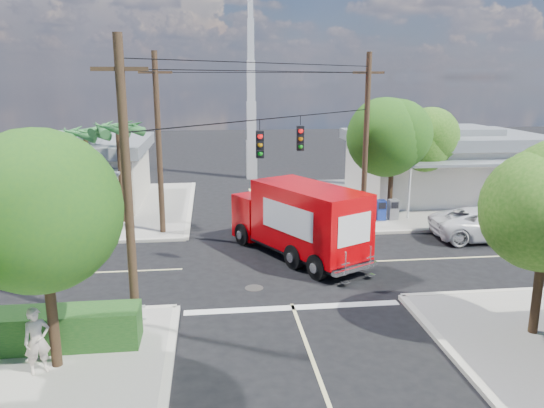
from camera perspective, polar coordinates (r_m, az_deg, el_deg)
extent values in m
plane|color=black|center=(22.64, 0.59, -6.60)|extent=(120.00, 120.00, 0.00)
cube|color=#9F9A90|center=(35.74, 16.05, 0.49)|extent=(14.00, 14.00, 0.14)
cube|color=beige|center=(33.68, 4.99, 0.20)|extent=(0.25, 14.00, 0.14)
cube|color=beige|center=(29.61, 21.19, -2.54)|extent=(14.00, 0.25, 0.14)
cube|color=#9F9A90|center=(34.03, -20.60, -0.49)|extent=(14.00, 14.00, 0.14)
cube|color=beige|center=(33.03, -8.74, -0.17)|extent=(0.25, 14.00, 0.14)
cube|color=beige|center=(27.53, -23.97, -3.97)|extent=(14.00, 0.25, 0.14)
cube|color=beige|center=(32.16, -1.66, -0.51)|extent=(0.12, 12.00, 0.01)
cube|color=beige|center=(13.81, 6.20, -20.82)|extent=(0.12, 12.00, 0.01)
cube|color=beige|center=(25.82, 23.28, -5.17)|extent=(12.00, 0.12, 0.01)
cube|color=beige|center=(23.63, -24.42, -6.97)|extent=(12.00, 0.12, 0.01)
cube|color=silver|center=(18.70, 2.29, -11.07)|extent=(7.50, 0.40, 0.01)
cube|color=silver|center=(36.90, 17.79, 3.57)|extent=(11.00, 8.00, 3.40)
cube|color=gray|center=(36.63, 18.02, 6.73)|extent=(11.80, 8.80, 0.70)
cube|color=gray|center=(36.58, 18.08, 7.51)|extent=(6.05, 4.40, 0.50)
cube|color=gray|center=(32.38, 21.47, 4.13)|extent=(9.90, 1.80, 0.15)
cylinder|color=silver|center=(30.09, 14.53, 1.18)|extent=(0.12, 0.12, 2.90)
cube|color=beige|center=(35.38, -21.83, 2.68)|extent=(10.00, 8.00, 3.20)
cube|color=gray|center=(35.10, -22.10, 5.81)|extent=(10.80, 8.80, 0.70)
cube|color=gray|center=(35.04, -22.18, 6.62)|extent=(5.50, 4.40, 0.50)
cube|color=gray|center=(30.57, -24.32, 2.99)|extent=(9.00, 1.80, 0.15)
cylinder|color=silver|center=(29.08, -17.00, 0.40)|extent=(0.12, 0.12, 2.70)
cube|color=silver|center=(41.70, -2.20, 4.80)|extent=(0.80, 0.80, 3.00)
cube|color=silver|center=(41.35, -2.24, 8.92)|extent=(0.70, 0.70, 3.00)
cube|color=silver|center=(41.22, -2.28, 13.08)|extent=(0.60, 0.60, 3.00)
cube|color=silver|center=(41.31, -2.32, 17.24)|extent=(0.50, 0.50, 3.00)
cylinder|color=#422D1C|center=(15.38, -22.69, -9.67)|extent=(0.28, 0.28, 3.71)
sphere|color=#205518|center=(14.67, -23.50, -1.28)|extent=(3.71, 3.71, 3.71)
sphere|color=#205518|center=(14.93, -24.84, -0.25)|extent=(3.02, 3.02, 3.02)
sphere|color=#205518|center=(14.32, -22.45, -2.00)|extent=(3.25, 3.25, 3.25)
cylinder|color=#422D1C|center=(30.12, 12.65, 2.46)|extent=(0.28, 0.28, 4.10)
sphere|color=#205518|center=(29.76, 12.91, 7.30)|extent=(4.10, 4.10, 4.10)
sphere|color=#205518|center=(29.79, 12.07, 7.85)|extent=(3.33, 3.33, 3.33)
sphere|color=#205518|center=(29.61, 13.73, 6.98)|extent=(3.58, 3.58, 3.58)
cylinder|color=#422D1C|center=(33.11, 15.65, 2.81)|extent=(0.28, 0.28, 3.58)
sphere|color=#255C14|center=(32.79, 15.90, 6.66)|extent=(3.58, 3.58, 3.58)
sphere|color=#255C14|center=(32.80, 15.14, 7.10)|extent=(2.91, 2.91, 2.91)
sphere|color=#255C14|center=(32.66, 16.65, 6.38)|extent=(3.14, 3.14, 3.14)
cylinder|color=#422D1C|center=(17.95, 26.78, -7.23)|extent=(0.28, 0.28, 3.46)
sphere|color=#255C14|center=(17.25, 26.14, 0.29)|extent=(2.81, 2.81, 2.81)
cylinder|color=#422D1C|center=(29.45, -15.96, 2.91)|extent=(0.24, 0.24, 5.00)
cone|color=#2C6A31|center=(28.97, -14.52, 8.03)|extent=(0.50, 2.06, 0.98)
cone|color=#2C6A31|center=(29.71, -15.00, 8.13)|extent=(1.92, 1.68, 0.98)
cone|color=#2C6A31|center=(30.00, -16.41, 8.09)|extent=(2.12, 0.95, 0.98)
cone|color=#2C6A31|center=(29.63, -17.73, 7.94)|extent=(1.34, 2.07, 0.98)
cone|color=#2C6A31|center=(28.87, -18.02, 7.79)|extent=(1.34, 2.07, 0.98)
cone|color=#2C6A31|center=(28.28, -16.98, 7.76)|extent=(2.12, 0.95, 0.98)
cone|color=#2C6A31|center=(28.33, -15.40, 7.87)|extent=(1.92, 1.68, 0.98)
cylinder|color=#422D1C|center=(31.31, -19.13, 2.92)|extent=(0.24, 0.24, 4.60)
cone|color=#2C6A31|center=(30.81, -17.83, 7.37)|extent=(0.50, 2.06, 0.98)
cone|color=#2C6A31|center=(31.56, -18.20, 7.47)|extent=(1.92, 1.68, 0.98)
cone|color=#2C6A31|center=(31.89, -19.49, 7.43)|extent=(2.12, 0.95, 0.98)
cone|color=#2C6A31|center=(31.56, -20.77, 7.28)|extent=(1.34, 2.07, 0.98)
cone|color=#2C6A31|center=(30.81, -21.11, 7.12)|extent=(1.34, 2.07, 0.98)
cone|color=#2C6A31|center=(30.19, -20.20, 7.08)|extent=(2.12, 0.95, 0.98)
cone|color=#2C6A31|center=(30.19, -18.71, 7.19)|extent=(1.92, 1.68, 0.98)
cylinder|color=#473321|center=(16.42, -15.29, 1.51)|extent=(0.28, 0.28, 9.00)
cube|color=#473321|center=(16.09, -16.07, 13.79)|extent=(1.60, 0.12, 0.12)
cylinder|color=#473321|center=(27.65, 10.05, 6.47)|extent=(0.28, 0.28, 9.00)
cube|color=#473321|center=(27.46, 10.35, 13.74)|extent=(1.60, 0.12, 0.12)
cylinder|color=#473321|center=(26.62, -12.08, 6.12)|extent=(0.28, 0.28, 9.00)
cube|color=#473321|center=(26.42, -12.46, 13.66)|extent=(1.60, 0.12, 0.12)
cylinder|color=black|center=(21.33, 0.63, 9.25)|extent=(10.43, 10.43, 0.04)
cube|color=black|center=(20.54, -1.32, 6.42)|extent=(0.30, 0.24, 1.05)
sphere|color=red|center=(20.36, -1.28, 7.30)|extent=(0.20, 0.20, 0.20)
cube|color=black|center=(22.66, 3.05, 7.07)|extent=(0.30, 0.24, 1.05)
sphere|color=red|center=(22.49, 3.12, 7.86)|extent=(0.20, 0.20, 0.20)
cube|color=silver|center=(17.86, -23.11, -11.73)|extent=(5.94, 0.05, 0.08)
cube|color=silver|center=(17.70, -23.23, -10.55)|extent=(5.94, 0.05, 0.08)
cube|color=silver|center=(17.21, -14.01, -11.42)|extent=(0.09, 0.06, 1.00)
cube|color=#164317|center=(17.15, -24.57, -12.21)|extent=(6.20, 1.20, 1.10)
cube|color=#B70E10|center=(29.45, 10.31, -0.66)|extent=(0.50, 0.50, 1.10)
cube|color=navy|center=(29.66, 11.61, -0.62)|extent=(0.50, 0.50, 1.10)
cube|color=slate|center=(29.89, 12.88, -0.58)|extent=(0.50, 0.50, 1.10)
cube|color=black|center=(23.66, 2.65, -4.39)|extent=(5.43, 7.50, 0.24)
cube|color=#CA0005|center=(25.68, -1.28, -1.19)|extent=(2.76, 2.49, 2.07)
cube|color=black|center=(26.12, -2.09, -0.09)|extent=(1.85, 1.16, 0.90)
cube|color=silver|center=(26.54, -2.30, -2.19)|extent=(1.96, 1.14, 0.33)
cube|color=#CA0005|center=(22.62, 4.01, -1.51)|extent=(4.69, 5.93, 2.74)
cube|color=white|center=(23.34, 6.29, -0.73)|extent=(1.64, 2.99, 1.23)
cube|color=white|center=(21.87, 1.58, -1.63)|extent=(1.64, 2.99, 1.23)
cube|color=white|center=(20.61, 8.86, -2.73)|extent=(1.50, 0.83, 1.23)
cube|color=silver|center=(21.01, 8.94, -6.89)|extent=(2.10, 1.29, 0.17)
cube|color=silver|center=(20.37, 7.88, -6.38)|extent=(0.40, 0.25, 0.94)
cube|color=silver|center=(21.25, 10.50, -5.64)|extent=(0.40, 0.25, 0.94)
cylinder|color=black|center=(25.20, -3.13, -3.27)|extent=(0.76, 1.06, 1.04)
cylinder|color=black|center=(26.37, 0.86, -2.49)|extent=(0.76, 1.06, 1.04)
cylinder|color=black|center=(21.01, 4.91, -6.77)|extent=(0.76, 1.06, 1.04)
cylinder|color=black|center=(22.39, 9.18, -5.60)|extent=(0.76, 1.06, 1.04)
imported|color=silver|center=(28.04, 22.33, -2.00)|extent=(5.72, 2.88, 1.55)
imported|color=beige|center=(15.59, -23.96, -13.29)|extent=(0.80, 0.71, 1.82)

